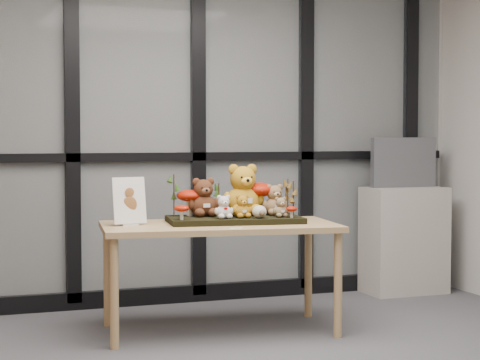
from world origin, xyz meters
name	(u,v)px	position (x,y,z in m)	size (l,w,h in m)	color
room_shell	(269,25)	(0.00, 0.00, 1.68)	(5.00, 5.00, 5.00)	#B6B2AC
glass_partition	(137,105)	(0.00, 2.47, 1.42)	(4.90, 0.06, 2.78)	#2D383F
display_table	(219,235)	(0.28, 1.49, 0.60)	(1.50, 0.90, 0.66)	tan
diorama_tray	(235,220)	(0.39, 1.53, 0.68)	(0.82, 0.41, 0.04)	black
bear_pooh_yellow	(243,187)	(0.47, 1.61, 0.88)	(0.27, 0.24, 0.35)	#BD881D
bear_brown_medium	(203,195)	(0.22, 1.62, 0.83)	(0.20, 0.18, 0.26)	#4E2815
bear_tan_back	(274,198)	(0.67, 1.56, 0.81)	(0.16, 0.15, 0.21)	olive
bear_small_yellow	(242,205)	(0.41, 1.45, 0.78)	(0.12, 0.11, 0.16)	#AE7518
bear_white_bow	(224,206)	(0.29, 1.44, 0.78)	(0.12, 0.11, 0.16)	white
bear_beige_small	(281,206)	(0.65, 1.41, 0.77)	(0.11, 0.10, 0.14)	olive
plush_cream_hedgehog	(259,211)	(0.50, 1.39, 0.74)	(0.07, 0.06, 0.09)	beige
mushroom_back_left	(190,201)	(0.14, 1.67, 0.79)	(0.16, 0.16, 0.18)	#971504
mushroom_back_right	(259,197)	(0.59, 1.63, 0.81)	(0.20, 0.20, 0.22)	#971504
mushroom_front_left	(182,212)	(0.03, 1.45, 0.75)	(0.09, 0.09, 0.10)	#971504
mushroom_front_right	(292,211)	(0.70, 1.35, 0.74)	(0.07, 0.07, 0.08)	#971504
sprig_green_far_left	(174,195)	(0.05, 1.69, 0.83)	(0.05, 0.05, 0.26)	#153A0D
sprig_green_mid_left	(196,199)	(0.20, 1.71, 0.80)	(0.05, 0.05, 0.20)	#153A0D
sprig_dry_far_right	(288,196)	(0.76, 1.57, 0.81)	(0.05, 0.05, 0.23)	brown
sprig_dry_mid_right	(293,198)	(0.76, 1.46, 0.81)	(0.05, 0.05, 0.22)	brown
sprig_green_centre	(219,199)	(0.34, 1.70, 0.80)	(0.05, 0.05, 0.20)	#153A0D
sign_holder	(129,203)	(-0.26, 1.58, 0.80)	(0.21, 0.08, 0.29)	silver
label_card	(236,228)	(0.28, 1.21, 0.67)	(0.08, 0.03, 0.00)	white
cabinet	(404,240)	(2.02, 2.25, 0.40)	(0.60, 0.35, 0.81)	#A79F95
monitor	(404,162)	(2.02, 2.27, 1.00)	(0.54, 0.06, 0.38)	#4F5157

